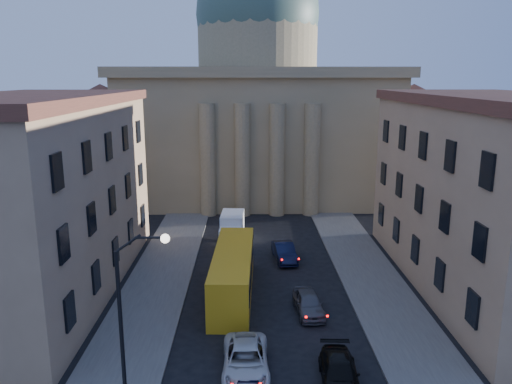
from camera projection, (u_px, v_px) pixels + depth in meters
sidewalk_left at (146, 310)px, 34.60m from camera, size 5.00×60.00×0.15m
sidewalk_right at (389, 308)px, 34.87m from camera, size 5.00×60.00×0.15m
church at (258, 107)px, 68.58m from camera, size 68.02×28.76×36.60m
building_left at (36, 195)px, 36.71m from camera, size 11.60×26.60×14.70m
building_right at (493, 193)px, 37.25m from camera, size 11.60×26.60×14.70m
street_lamp at (131, 305)px, 23.71m from camera, size 2.62×0.44×8.83m
car_left_mid at (246, 360)px, 27.25m from camera, size 2.59×5.50×1.52m
car_right_mid at (340, 373)px, 26.16m from camera, size 2.20×4.91×1.40m
car_right_far at (309, 303)px, 34.20m from camera, size 2.11×4.52×1.50m
car_right_distant at (284, 252)px, 44.11m from camera, size 2.18×4.90×1.56m
city_bus at (233, 272)px, 36.90m from camera, size 3.18×12.07×3.38m
box_truck at (232, 231)px, 48.18m from camera, size 2.33×5.43×2.93m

